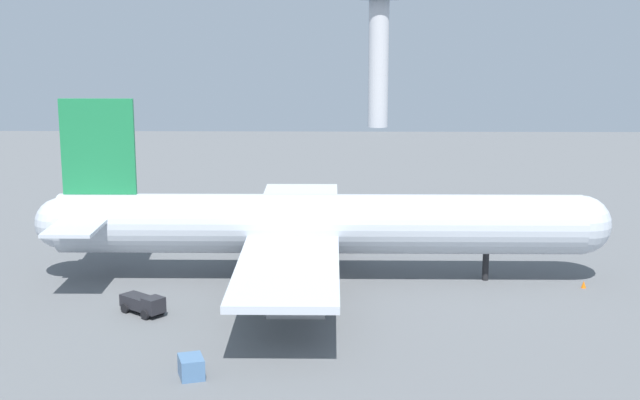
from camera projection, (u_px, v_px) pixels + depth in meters
ground_plane at (320, 279)px, 99.56m from camera, size 253.03×253.03×0.00m
cargo_airplane at (319, 225)px, 98.29m from camera, size 63.26×53.04×20.05m
fuel_truck at (224, 233)px, 116.35m from camera, size 2.67×4.08×2.06m
maintenance_van at (143, 303)px, 87.90m from camera, size 5.02×4.58×2.00m
baggage_tug at (326, 202)px, 134.14m from camera, size 5.45×4.21×2.42m
catering_truck at (271, 210)px, 129.59m from camera, size 4.18×3.23×2.23m
cargo_container_fore at (191, 367)px, 72.69m from camera, size 2.56×2.97×1.73m
safety_cone_nose at (584, 284)px, 96.39m from camera, size 0.54×0.54×0.77m
control_tower at (379, 42)px, 228.25m from camera, size 9.91×9.91×36.25m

